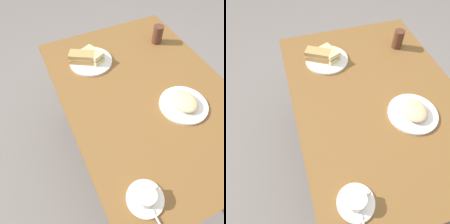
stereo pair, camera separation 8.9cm
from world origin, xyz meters
The scene contains 11 objects.
ground_plane centered at (0.00, 0.00, 0.00)m, with size 6.00×6.00×0.00m, color slate.
dining_table centered at (0.00, 0.00, 0.63)m, with size 1.28×0.89×0.71m.
sandwich_plate centered at (-0.34, -0.19, 0.71)m, with size 0.26×0.26×0.01m, color silver.
sandwich_front centered at (-0.35, -0.17, 0.75)m, with size 0.14×0.12×0.06m.
sandwich_back centered at (-0.36, -0.24, 0.75)m, with size 0.13×0.16×0.06m.
coffee_saucer centered at (0.48, -0.29, 0.71)m, with size 0.15×0.15×0.01m, color silver.
coffee_cup centered at (0.48, -0.28, 0.75)m, with size 0.08×0.10×0.05m.
spoon centered at (0.56, -0.28, 0.72)m, with size 0.10×0.02×0.01m.
side_plate centered at (0.16, 0.12, 0.71)m, with size 0.25×0.25×0.01m, color silver.
side_food_pile centered at (0.16, 0.12, 0.74)m, with size 0.15×0.12×0.04m, color #D1B684.
drinking_glass centered at (-0.35, 0.28, 0.76)m, with size 0.06×0.06×0.11m, color #532D1E.
Camera 2 is at (0.65, -0.41, 1.57)m, focal length 34.02 mm.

